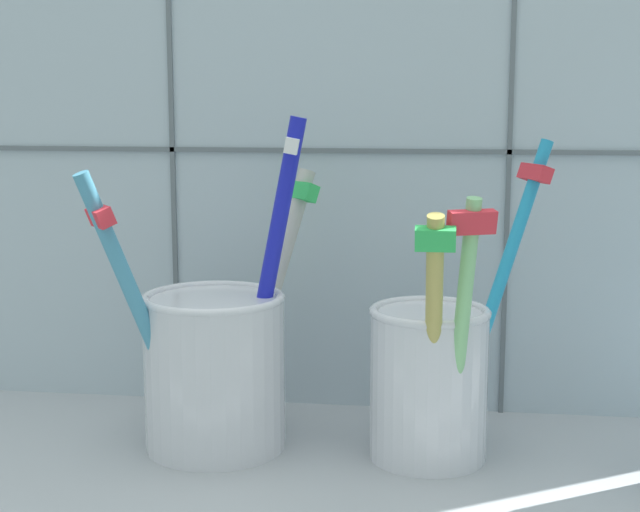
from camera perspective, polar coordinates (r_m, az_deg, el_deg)
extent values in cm
cube|color=#9EA3A8|center=(53.00, -0.40, -13.81)|extent=(64.00, 22.00, 2.00)
cube|color=#B2C1CC|center=(60.48, 1.16, 10.05)|extent=(64.00, 2.00, 45.00)
cube|color=slate|center=(61.52, -9.03, 9.93)|extent=(0.30, 0.20, 45.00)
cube|color=slate|center=(59.14, 11.52, 9.87)|extent=(0.30, 0.20, 45.00)
cube|color=slate|center=(59.49, 1.03, 6.40)|extent=(64.00, 0.20, 0.30)
cylinder|color=silver|center=(54.79, -6.40, -7.05)|extent=(8.06, 8.06, 8.81)
torus|color=silver|center=(53.68, -6.49, -2.54)|extent=(8.16, 8.16, 0.50)
cylinder|color=teal|center=(52.08, -10.75, -3.60)|extent=(5.93, 4.99, 16.12)
cube|color=#E5333F|center=(50.43, -13.14, 2.36)|extent=(2.12, 2.25, 1.19)
cylinder|color=#1920BB|center=(53.54, -3.19, -1.58)|extent=(4.59, 1.35, 18.74)
cube|color=white|center=(52.46, -1.67, 6.72)|extent=(1.10, 2.48, 0.97)
cylinder|color=beige|center=(55.83, -3.12, -2.82)|extent=(5.41, 5.77, 15.65)
cube|color=green|center=(56.24, -1.23, 3.93)|extent=(2.61, 2.53, 1.27)
cylinder|color=silver|center=(53.33, 6.58, -7.76)|extent=(6.55, 6.55, 8.38)
torus|color=silver|center=(52.23, 6.67, -3.38)|extent=(6.73, 6.73, 0.50)
cylinder|color=#87D086|center=(49.36, 8.51, -4.93)|extent=(2.01, 3.39, 14.87)
cube|color=#E5333F|center=(47.26, 9.18, 2.04)|extent=(2.59, 1.70, 1.25)
cylinder|color=#249BCE|center=(53.39, 10.57, -2.46)|extent=(6.22, 3.69, 17.51)
cube|color=#E5333F|center=(53.58, 12.91, 4.91)|extent=(1.96, 2.50, 1.08)
cylinder|color=tan|center=(49.43, 6.87, -5.34)|extent=(0.91, 5.33, 14.23)
cube|color=green|center=(46.51, 7.00, 1.04)|extent=(2.00, 0.98, 1.31)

